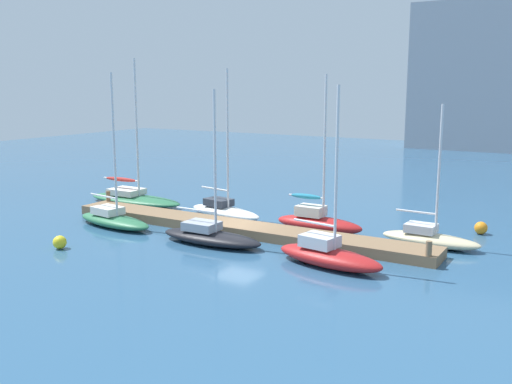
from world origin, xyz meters
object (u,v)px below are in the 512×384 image
Objects in this scene: sailboat_3 at (210,235)px; sailboat_2 at (224,209)px; sailboat_6 at (429,237)px; sailboat_1 at (114,218)px; sailboat_0 at (134,197)px; sailboat_4 at (318,221)px; sailboat_5 at (328,254)px; mooring_buoy_orange at (481,228)px; mooring_buoy_yellow at (60,242)px; harbor_building_distant at (488,77)px.

sailboat_2 is at bearing 116.44° from sailboat_3.
sailboat_3 is 1.10× the size of sailboat_6.
sailboat_2 is (4.20, 5.33, 0.01)m from sailboat_1.
sailboat_2 reaches higher than sailboat_3.
sailboat_0 is 14.26m from sailboat_4.
sailboat_5 is at bearing -60.47° from sailboat_4.
sailboat_6 is at bearing 2.27° from sailboat_4.
sailboat_5 is 11.54× the size of mooring_buoy_orange.
sailboat_5 is (17.34, -6.11, 0.09)m from sailboat_0.
sailboat_4 is at bearing 32.43° from sailboat_1.
sailboat_1 is 1.22× the size of sailboat_6.
mooring_buoy_orange is at bearing 72.09° from sailboat_5.
sailboat_2 is (7.71, -0.20, 0.03)m from sailboat_0.
sailboat_5 is 10.87m from mooring_buoy_orange.
sailboat_0 is at bearing 113.63° from mooring_buoy_yellow.
sailboat_4 is at bearing 128.06° from sailboat_5.
mooring_buoy_yellow is at bearing -134.07° from sailboat_4.
sailboat_3 is 7.57m from mooring_buoy_yellow.
sailboat_4 reaches higher than mooring_buoy_yellow.
sailboat_0 is 1.37× the size of sailboat_6.
sailboat_3 is 6.41m from sailboat_4.
sailboat_3 is at bearing -173.81° from sailboat_5.
sailboat_5 reaches higher than sailboat_6.
sailboat_1 reaches higher than sailboat_6.
sailboat_4 is 13.83m from mooring_buoy_yellow.
sailboat_4 is (3.70, 5.23, 0.16)m from sailboat_3.
mooring_buoy_yellow is (-9.71, -9.84, -0.29)m from sailboat_4.
harbor_building_distant is (10.88, 56.38, 8.78)m from sailboat_1.
mooring_buoy_yellow is at bearing -97.21° from sailboat_2.
sailboat_0 reaches higher than sailboat_2.
sailboat_6 is at bearing 70.92° from sailboat_5.
sailboat_6 is 18.79m from mooring_buoy_yellow.
harbor_building_distant reaches higher than mooring_buoy_orange.
sailboat_1 is 1.08× the size of sailboat_5.
mooring_buoy_yellow is (-3.17, -10.17, -0.16)m from sailboat_2.
sailboat_0 is 1.13× the size of sailboat_4.
harbor_building_distant is at bearing 102.06° from sailboat_5.
harbor_building_distant is (-2.95, 56.96, 8.71)m from sailboat_5.
mooring_buoy_orange is (18.77, 9.11, -0.14)m from sailboat_1.
sailboat_3 is 6.80m from sailboat_5.
sailboat_6 reaches higher than mooring_buoy_orange.
sailboat_0 is at bearing 178.42° from sailboat_4.
sailboat_6 is (6.17, 0.18, -0.16)m from sailboat_4.
harbor_building_distant is at bearing 92.65° from sailboat_2.
sailboat_3 is at bearing 5.61° from sailboat_1.
harbor_building_distant reaches higher than sailboat_4.
sailboat_6 is (9.88, 5.42, -0.00)m from sailboat_3.
sailboat_4 is 12.83× the size of mooring_buoy_yellow.
harbor_building_distant is at bearing 80.86° from mooring_buoy_yellow.
sailboat_4 reaches higher than sailboat_3.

